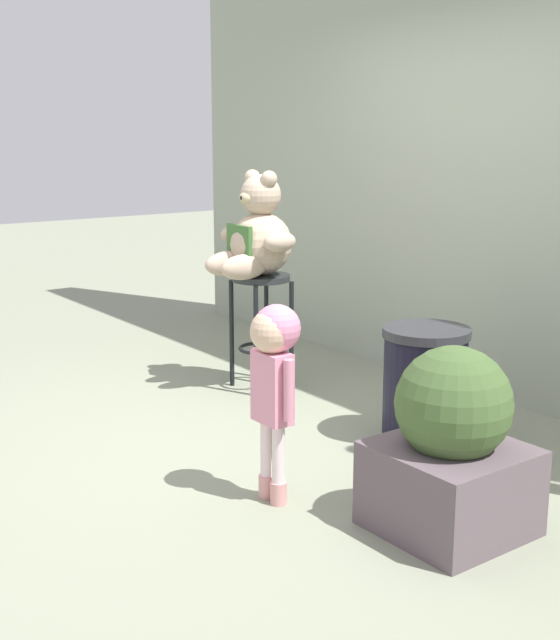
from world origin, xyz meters
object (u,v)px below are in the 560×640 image
at_px(bar_stool_with_teddy, 261,308).
at_px(child_walking, 274,360).
at_px(trash_bin, 425,384).
at_px(teddy_bear, 257,237).
at_px(planter_with_shrub, 451,448).

height_order(bar_stool_with_teddy, child_walking, child_walking).
bearing_deg(trash_bin, child_walking, -82.78).
bearing_deg(child_walking, teddy_bear, -170.04).
bearing_deg(child_walking, planter_with_shrub, 74.61).
xyz_separation_m(bar_stool_with_teddy, trash_bin, (1.38, 0.14, -0.22)).
relative_size(child_walking, trash_bin, 1.45).
distance_m(bar_stool_with_teddy, planter_with_shrub, 2.29).
relative_size(trash_bin, planter_with_shrub, 0.79).
height_order(child_walking, planter_with_shrub, child_walking).
distance_m(bar_stool_with_teddy, teddy_bear, 0.48).
distance_m(child_walking, trash_bin, 1.21).
bearing_deg(child_walking, trash_bin, 139.70).
distance_m(teddy_bear, child_walking, 1.83).
height_order(teddy_bear, planter_with_shrub, teddy_bear).
bearing_deg(planter_with_shrub, bar_stool_with_teddy, 165.72).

